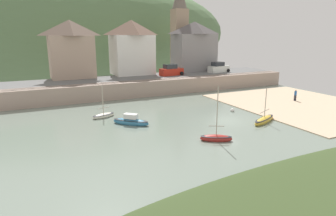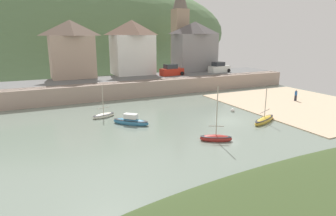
{
  "view_description": "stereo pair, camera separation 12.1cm",
  "coord_description": "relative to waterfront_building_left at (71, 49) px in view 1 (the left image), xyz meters",
  "views": [
    {
      "loc": [
        -19.74,
        -25.89,
        9.49
      ],
      "look_at": [
        -5.83,
        2.97,
        1.46
      ],
      "focal_mm": 31.71,
      "sensor_mm": 36.0,
      "label": 1
    },
    {
      "loc": [
        -19.63,
        -25.94,
        9.49
      ],
      "look_at": [
        -5.83,
        2.97,
        1.46
      ],
      "focal_mm": 31.71,
      "sensor_mm": 36.0,
      "label": 2
    }
  ],
  "objects": [
    {
      "name": "ground",
      "position": [
        14.04,
        -34.76,
        -6.97
      ],
      "size": [
        48.0,
        41.0,
        0.61
      ],
      "color": "slate"
    },
    {
      "name": "quay_seawall",
      "position": [
        12.64,
        -7.7,
        -5.78
      ],
      "size": [
        48.0,
        9.4,
        2.4
      ],
      "color": "tan",
      "rests_on": "ground"
    },
    {
      "name": "hillside_backdrop",
      "position": [
        7.94,
        30.0,
        2.49
      ],
      "size": [
        80.0,
        44.0,
        27.51
      ],
      "color": "#56754B",
      "rests_on": "ground"
    },
    {
      "name": "waterfront_building_left",
      "position": [
        0.0,
        0.0,
        0.0
      ],
      "size": [
        7.14,
        5.37,
        9.28
      ],
      "color": "tan",
      "rests_on": "ground"
    },
    {
      "name": "waterfront_building_centre",
      "position": [
        10.39,
        0.0,
        0.08
      ],
      "size": [
        7.21,
        5.88,
        9.44
      ],
      "color": "white",
      "rests_on": "ground"
    },
    {
      "name": "waterfront_building_right",
      "position": [
        23.22,
        0.0,
        0.04
      ],
      "size": [
        8.26,
        5.02,
        9.38
      ],
      "color": "gray",
      "rests_on": "ground"
    },
    {
      "name": "church_with_spire",
      "position": [
        22.01,
        4.0,
        4.11
      ],
      "size": [
        3.0,
        3.0,
        17.18
      ],
      "color": "#9E866D",
      "rests_on": "ground"
    },
    {
      "name": "rowboat_small_beached",
      "position": [
        16.11,
        -27.4,
        -6.88
      ],
      "size": [
        4.4,
        2.63,
        3.99
      ],
      "rotation": [
        0.0,
        0.0,
        0.41
      ],
      "color": "gold",
      "rests_on": "ground"
    },
    {
      "name": "sailboat_white_hull",
      "position": [
        0.6,
        -17.75,
        -6.91
      ],
      "size": [
        3.02,
        1.87,
        3.96
      ],
      "rotation": [
        0.0,
        0.0,
        0.33
      ],
      "color": "silver",
      "rests_on": "ground"
    },
    {
      "name": "fishing_boat_green",
      "position": [
        2.57,
        -21.81,
        -6.8
      ],
      "size": [
        3.68,
        3.65,
        1.37
      ],
      "rotation": [
        0.0,
        0.0,
        -0.78
      ],
      "color": "teal",
      "rests_on": "ground"
    },
    {
      "name": "dinghy_open_wooden",
      "position": [
        7.96,
        -29.97,
        -6.86
      ],
      "size": [
        3.0,
        2.25,
        5.23
      ],
      "rotation": [
        0.0,
        0.0,
        -0.52
      ],
      "color": "#A52823",
      "rests_on": "ground"
    },
    {
      "name": "parked_car_near_slipway",
      "position": [
        15.96,
        -4.5,
        -3.93
      ],
      "size": [
        4.25,
        2.09,
        1.95
      ],
      "rotation": [
        0.0,
        0.0,
        0.1
      ],
      "color": "red",
      "rests_on": "ground"
    },
    {
      "name": "parked_car_by_wall",
      "position": [
        25.99,
        -4.5,
        -3.93
      ],
      "size": [
        4.23,
        2.04,
        1.95
      ],
      "rotation": [
        0.0,
        0.0,
        0.09
      ],
      "color": "silver",
      "rests_on": "ground"
    },
    {
      "name": "person_on_slipway",
      "position": [
        27.6,
        -21.38,
        -6.15
      ],
      "size": [
        0.34,
        0.34,
        1.62
      ],
      "color": "#282833",
      "rests_on": "ground"
    },
    {
      "name": "mooring_buoy",
      "position": [
        15.83,
        -22.14,
        -6.98
      ],
      "size": [
        0.51,
        0.51,
        0.51
      ],
      "color": "silver",
      "rests_on": "ground"
    }
  ]
}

